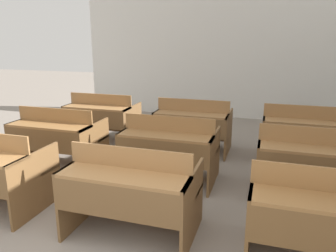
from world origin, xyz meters
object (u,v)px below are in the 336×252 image
Objects in this scene: bench_front_right at (325,217)px; bench_second_left at (58,137)px; bench_second_center at (169,147)px; bench_third_center at (193,124)px; bench_front_center at (132,190)px; bench_second_right at (311,162)px; bench_third_left at (102,117)px; bench_third_right at (303,133)px.

bench_front_right and bench_second_left have the same top height.
bench_second_center is 1.22m from bench_third_center.
bench_second_left and bench_third_center have the same top height.
bench_front_right is at bearing 0.44° from bench_front_center.
bench_front_center and bench_second_right have the same top height.
bench_front_center and bench_front_right have the same top height.
bench_front_center is 3.00m from bench_third_left.
bench_front_center and bench_second_center have the same top height.
bench_front_center and bench_third_left have the same top height.
bench_front_right is at bearing -56.56° from bench_third_center.
bench_second_right is at bearing 36.79° from bench_front_center.
bench_third_left is at bearing 158.85° from bench_second_right.
bench_second_right is 1.24m from bench_third_right.
bench_second_center is at bearing -37.46° from bench_third_left.
bench_front_right is 1.00× the size of bench_third_center.
bench_third_right is at bearing 89.06° from bench_second_right.
bench_second_center is 1.00× the size of bench_third_right.
bench_second_right and bench_third_right have the same top height.
bench_front_center and bench_third_right have the same top height.
bench_front_center is at bearing -90.09° from bench_third_center.
bench_third_left and bench_third_center have the same top height.
bench_third_left is (-3.30, 1.28, 0.00)m from bench_second_right.
bench_front_right is at bearing -20.37° from bench_second_left.
bench_third_left is (-1.63, 1.25, 0.00)m from bench_second_center.
bench_front_center is 2.08m from bench_second_left.
bench_front_center is 1.00× the size of bench_second_right.
bench_third_left is 1.66m from bench_third_center.
bench_second_center and bench_third_right have the same top height.
bench_front_right and bench_third_right have the same top height.
bench_second_right is at bearing -0.14° from bench_second_left.
bench_third_center is (-1.64, 1.24, 0.00)m from bench_second_right.
bench_second_left and bench_second_center have the same top height.
bench_third_right is (0.04, 2.46, 0.00)m from bench_front_right.
bench_front_right is 1.00× the size of bench_third_right.
bench_second_right is at bearing -37.20° from bench_third_center.
bench_front_right is 1.00× the size of bench_third_left.
bench_third_center is at bearing 123.44° from bench_front_right.
bench_front_right is 2.46m from bench_third_right.
bench_third_left is (0.01, 1.27, 0.00)m from bench_second_left.
bench_third_right is (3.33, 1.24, 0.00)m from bench_second_left.
bench_third_center is at bearing 89.91° from bench_front_center.
bench_second_right is (1.64, 1.23, 0.00)m from bench_front_center.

